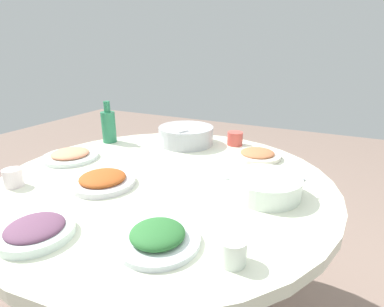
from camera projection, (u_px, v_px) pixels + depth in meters
The scene contains 12 objects.
round_dining_table at pixel (165, 203), 1.21m from camera, with size 1.29×1.29×0.77m.
rice_bowl at pixel (186, 135), 1.56m from camera, with size 0.28×0.28×0.10m.
soup_bowl at pixel (265, 186), 1.02m from camera, with size 0.24×0.25×0.07m.
dish_shrimp at pixel (70, 155), 1.36m from camera, with size 0.24×0.24×0.04m.
dish_eggplant at pixel (36, 230), 0.80m from camera, with size 0.20×0.20×0.04m.
dish_tofu_braise at pixel (257, 155), 1.37m from camera, with size 0.21×0.21×0.04m.
dish_greens at pixel (158, 237), 0.77m from camera, with size 0.22×0.22×0.05m.
dish_stirfry at pixel (103, 180), 1.10m from camera, with size 0.23×0.23×0.05m.
green_bottle at pixel (109, 126), 1.58m from camera, with size 0.07×0.07×0.22m.
tea_cup_near at pixel (13, 178), 1.09m from camera, with size 0.07×0.07×0.07m, color white.
tea_cup_far at pixel (232, 251), 0.70m from camera, with size 0.07×0.07×0.06m, color white.
tea_cup_side at pixel (235, 139), 1.55m from camera, with size 0.08×0.08×0.07m, color #CA4A41.
Camera 1 is at (0.92, 0.57, 1.25)m, focal length 28.08 mm.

